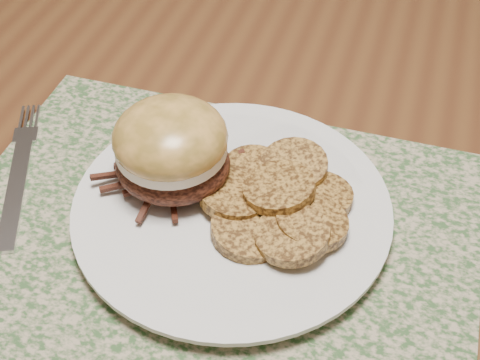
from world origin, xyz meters
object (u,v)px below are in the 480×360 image
object	(u,v)px
dinner_plate	(232,209)
pork_sandwich	(171,148)
dining_table	(439,237)
fork	(20,170)

from	to	relation	value
dinner_plate	pork_sandwich	xyz separation A→B (m)	(-0.06, 0.01, 0.05)
dining_table	dinner_plate	bearing A→B (deg)	-150.68
pork_sandwich	dining_table	bearing A→B (deg)	31.49
dining_table	fork	xyz separation A→B (m)	(-0.39, -0.11, 0.09)
dinner_plate	fork	distance (m)	0.21
dinner_plate	fork	size ratio (longest dim) A/B	1.39
dining_table	dinner_plate	size ratio (longest dim) A/B	5.77
pork_sandwich	fork	xyz separation A→B (m)	(-0.15, -0.02, -0.05)
dining_table	pork_sandwich	bearing A→B (deg)	-159.33
dining_table	fork	bearing A→B (deg)	-164.28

